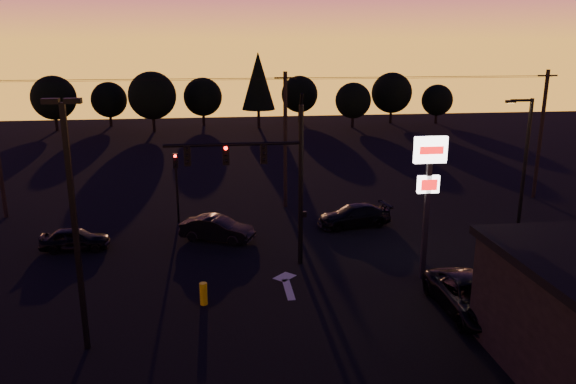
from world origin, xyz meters
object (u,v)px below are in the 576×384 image
object	(u,v)px
traffic_signal_mast	(268,169)
suv_parked	(470,297)
parking_lot_light	(73,212)
car_left	(75,239)
secondary_signal	(176,178)
streetlight	(523,165)
car_mid	(217,229)
pylon_sign	(429,178)
car_right	(354,216)
bollard	(204,294)

from	to	relation	value
traffic_signal_mast	suv_parked	bearing A→B (deg)	-38.46
parking_lot_light	car_left	distance (m)	11.78
suv_parked	traffic_signal_mast	bearing A→B (deg)	140.02
secondary_signal	streetlight	xyz separation A→B (m)	(18.91, -5.99, 1.56)
traffic_signal_mast	car_mid	size ratio (longest dim) A/B	2.07
parking_lot_light	suv_parked	size ratio (longest dim) A/B	1.77
secondary_signal	pylon_sign	world-z (taller)	pylon_sign
streetlight	suv_parked	size ratio (longest dim) A/B	1.55
parking_lot_light	car_right	xyz separation A→B (m)	(13.12, 12.41, -4.62)
secondary_signal	car_left	bearing A→B (deg)	-142.58
bollard	parking_lot_light	bearing A→B (deg)	-144.28
car_mid	suv_parked	xyz separation A→B (m)	(10.30, -10.13, 0.04)
traffic_signal_mast	bollard	bearing A→B (deg)	-128.85
streetlight	car_left	distance (m)	24.54
pylon_sign	car_right	size ratio (longest dim) A/B	1.51
streetlight	car_mid	distance (m)	17.14
suv_parked	secondary_signal	bearing A→B (deg)	131.32
secondary_signal	pylon_sign	distance (m)	15.75
streetlight	bollard	xyz separation A→B (m)	(-17.20, -5.48, -3.93)
streetlight	bollard	size ratio (longest dim) A/B	8.15
bollard	car_left	world-z (taller)	car_left
pylon_sign	car_right	xyz separation A→B (m)	(-1.38, 7.92, -4.26)
traffic_signal_mast	secondary_signal	size ratio (longest dim) A/B	1.97
traffic_signal_mast	streetlight	world-z (taller)	traffic_signal_mast
bollard	car_mid	world-z (taller)	car_mid
parking_lot_light	car_right	size ratio (longest dim) A/B	2.03
parking_lot_light	pylon_sign	bearing A→B (deg)	17.23
streetlight	car_mid	size ratio (longest dim) A/B	1.93
secondary_signal	car_mid	bearing A→B (deg)	-56.19
bollard	car_left	xyz separation A→B (m)	(-6.96, 7.44, 0.12)
secondary_signal	suv_parked	size ratio (longest dim) A/B	0.84
secondary_signal	pylon_sign	xyz separation A→B (m)	(12.00, -9.99, 2.05)
pylon_sign	car_mid	distance (m)	12.35
secondary_signal	suv_parked	world-z (taller)	secondary_signal
parking_lot_light	bollard	world-z (taller)	parking_lot_light
secondary_signal	bollard	world-z (taller)	secondary_signal
pylon_sign	car_left	world-z (taller)	pylon_sign
pylon_sign	car_mid	xyz separation A→B (m)	(-9.63, 6.46, -4.23)
traffic_signal_mast	bollard	xyz separation A→B (m)	(-3.20, -3.97, -4.45)
car_left	car_right	bearing A→B (deg)	-82.50
car_mid	car_right	world-z (taller)	car_mid
secondary_signal	bollard	size ratio (longest dim) A/B	4.43
streetlight	suv_parked	distance (m)	10.56
car_right	suv_parked	bearing A→B (deg)	0.38
traffic_signal_mast	streetlight	xyz separation A→B (m)	(14.01, 1.51, -0.52)
pylon_sign	car_mid	world-z (taller)	pylon_sign
secondary_signal	car_mid	distance (m)	4.78
parking_lot_light	car_mid	world-z (taller)	parking_lot_light
streetlight	suv_parked	bearing A→B (deg)	-129.10
traffic_signal_mast	parking_lot_light	xyz separation A→B (m)	(-7.40, -6.99, 0.33)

